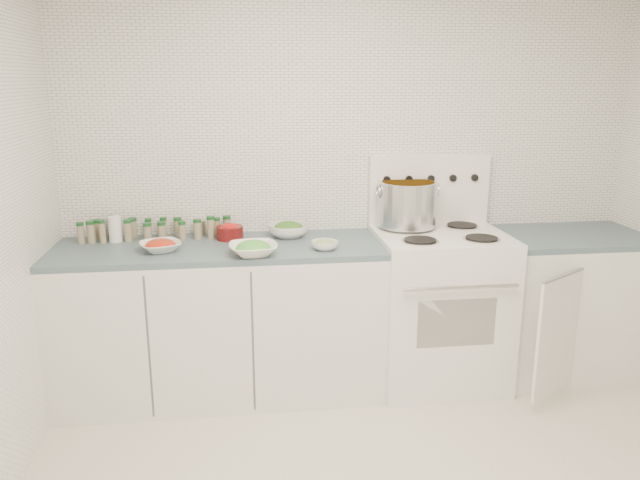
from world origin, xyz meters
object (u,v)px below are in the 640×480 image
(stove, at_px, (438,303))
(bowl_tomato, at_px, (160,246))
(stock_pot, at_px, (407,202))
(bowl_snowpea, at_px, (253,249))

(stove, bearing_deg, bowl_tomato, -177.44)
(stock_pot, relative_size, bowl_tomato, 1.34)
(stove, height_order, stock_pot, stove)
(bowl_tomato, relative_size, bowl_snowpea, 0.98)
(stock_pot, height_order, bowl_snowpea, stock_pot)
(bowl_tomato, xyz_separation_m, bowl_snowpea, (0.50, -0.14, 0.01))
(stove, distance_m, bowl_snowpea, 1.22)
(stove, relative_size, stock_pot, 3.62)
(stock_pot, distance_m, bowl_tomato, 1.47)
(stock_pot, xyz_separation_m, bowl_tomato, (-1.45, -0.23, -0.16))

